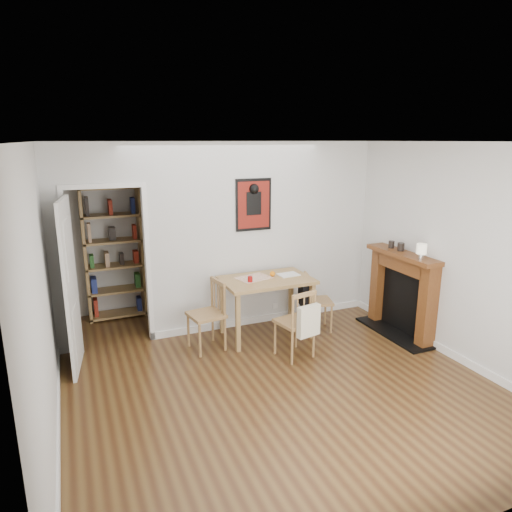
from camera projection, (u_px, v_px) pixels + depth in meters
name	position (u px, v px, depth m)	size (l,w,h in m)	color
ground	(266.00, 369.00, 5.36)	(5.20, 5.20, 0.00)	#52391A
room_shell	(233.00, 239.00, 6.27)	(5.20, 5.20, 5.20)	silver
dining_table	(267.00, 286.00, 6.12)	(1.20, 0.76, 0.82)	#9D7449
chair_left	(206.00, 316.00, 5.78)	(0.52, 0.52, 0.91)	#997147
chair_right	(317.00, 301.00, 6.40)	(0.55, 0.51, 0.82)	#997147
chair_front	(295.00, 322.00, 5.59)	(0.52, 0.56, 0.88)	#997147
bookshelf	(114.00, 254.00, 6.73)	(0.84, 0.34, 2.00)	#9D7449
fireplace	(403.00, 291.00, 6.23)	(0.45, 1.25, 1.16)	brown
red_glass	(250.00, 279.00, 5.94)	(0.06, 0.06, 0.08)	maroon
orange_fruit	(272.00, 274.00, 6.19)	(0.07, 0.07, 0.07)	orange
placemat	(254.00, 278.00, 6.12)	(0.44, 0.33, 0.00)	#F2DDC7
notebook	(288.00, 275.00, 6.25)	(0.28, 0.20, 0.01)	silver
mantel_lamp	(421.00, 250.00, 5.70)	(0.13, 0.13, 0.20)	silver
ceramic_jar_a	(401.00, 247.00, 6.15)	(0.09, 0.09, 0.11)	black
ceramic_jar_b	(391.00, 244.00, 6.31)	(0.08, 0.08, 0.10)	black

